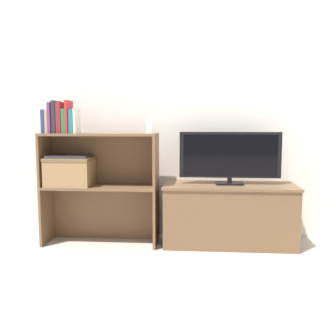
# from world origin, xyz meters

# --- Properties ---
(ground_plane) EXTENTS (16.00, 16.00, 0.00)m
(ground_plane) POSITION_xyz_m (0.00, 0.00, 0.00)
(ground_plane) COLOR #BCB2A3
(wall_back) EXTENTS (10.00, 0.05, 2.40)m
(wall_back) POSITION_xyz_m (0.00, 0.49, 1.20)
(wall_back) COLOR silver
(wall_back) RESTS_ON ground_plane
(tv_stand) EXTENTS (1.06, 0.47, 0.49)m
(tv_stand) POSITION_xyz_m (0.49, 0.23, 0.25)
(tv_stand) COLOR brown
(tv_stand) RESTS_ON ground_plane
(tv) EXTENTS (0.81, 0.14, 0.42)m
(tv) POSITION_xyz_m (0.49, 0.22, 0.72)
(tv) COLOR black
(tv) RESTS_ON tv_stand
(bookshelf_lower_tier) EXTENTS (0.93, 0.31, 0.48)m
(bookshelf_lower_tier) POSITION_xyz_m (-0.55, 0.22, 0.30)
(bookshelf_lower_tier) COLOR brown
(bookshelf_lower_tier) RESTS_ON ground_plane
(bookshelf_upper_tier) EXTENTS (0.93, 0.31, 0.42)m
(bookshelf_upper_tier) POSITION_xyz_m (-0.55, 0.22, 0.75)
(bookshelf_upper_tier) COLOR brown
(bookshelf_upper_tier) RESTS_ON bookshelf_lower_tier
(book_navy) EXTENTS (0.03, 0.13, 0.19)m
(book_navy) POSITION_xyz_m (-0.97, 0.10, 1.00)
(book_navy) COLOR navy
(book_navy) RESTS_ON bookshelf_upper_tier
(book_tan) EXTENTS (0.02, 0.13, 0.18)m
(book_tan) POSITION_xyz_m (-0.94, 0.10, 1.00)
(book_tan) COLOR tan
(book_tan) RESTS_ON bookshelf_upper_tier
(book_plum) EXTENTS (0.02, 0.16, 0.24)m
(book_plum) POSITION_xyz_m (-0.92, 0.10, 1.02)
(book_plum) COLOR #6B2D66
(book_plum) RESTS_ON bookshelf_upper_tier
(book_charcoal) EXTENTS (0.03, 0.14, 0.25)m
(book_charcoal) POSITION_xyz_m (-0.88, 0.10, 1.03)
(book_charcoal) COLOR #232328
(book_charcoal) RESTS_ON bookshelf_upper_tier
(book_maroon) EXTENTS (0.04, 0.14, 0.24)m
(book_maroon) POSITION_xyz_m (-0.84, 0.10, 1.03)
(book_maroon) COLOR maroon
(book_maroon) RESTS_ON bookshelf_upper_tier
(book_forest) EXTENTS (0.03, 0.14, 0.19)m
(book_forest) POSITION_xyz_m (-0.81, 0.10, 1.00)
(book_forest) COLOR #286638
(book_forest) RESTS_ON bookshelf_upper_tier
(book_crimson) EXTENTS (0.02, 0.16, 0.26)m
(book_crimson) POSITION_xyz_m (-0.78, 0.10, 1.03)
(book_crimson) COLOR #B22328
(book_crimson) RESTS_ON bookshelf_upper_tier
(book_teal) EXTENTS (0.03, 0.14, 0.19)m
(book_teal) POSITION_xyz_m (-0.75, 0.10, 1.00)
(book_teal) COLOR #1E7075
(book_teal) RESTS_ON bookshelf_upper_tier
(book_ivory) EXTENTS (0.02, 0.14, 0.19)m
(book_ivory) POSITION_xyz_m (-0.72, 0.10, 1.00)
(book_ivory) COLOR silver
(book_ivory) RESTS_ON bookshelf_upper_tier
(baby_monitor) EXTENTS (0.05, 0.03, 0.14)m
(baby_monitor) POSITION_xyz_m (-0.15, 0.16, 0.96)
(baby_monitor) COLOR white
(baby_monitor) RESTS_ON bookshelf_upper_tier
(storage_basket_left) EXTENTS (0.37, 0.28, 0.23)m
(storage_basket_left) POSITION_xyz_m (-0.80, 0.14, 0.60)
(storage_basket_left) COLOR #937047
(storage_basket_left) RESTS_ON bookshelf_lower_tier
(laptop) EXTENTS (0.33, 0.24, 0.02)m
(laptop) POSITION_xyz_m (-0.80, 0.14, 0.72)
(laptop) COLOR #2D2D33
(laptop) RESTS_ON storage_basket_left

